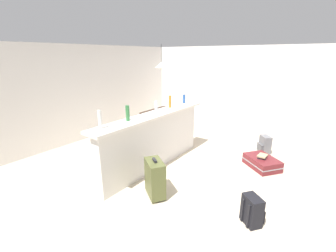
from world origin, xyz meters
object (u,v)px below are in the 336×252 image
backpack_grey (265,145)px  dining_table (163,114)px  bottle_green (128,113)px  pendant_lamp (161,65)px  bottle_blue (184,99)px  dining_chair_near_partition (176,122)px  suitcase_flat_maroon (262,162)px  bottle_clear (156,107)px  backpack_black (252,211)px  bottle_amber (170,102)px  suitcase_upright_olive (155,178)px  bottle_white (100,120)px  book_stack (262,156)px

backpack_grey → dining_table: bearing=100.7°
bottle_green → pendant_lamp: size_ratio=0.43×
bottle_blue → pendant_lamp: 1.30m
dining_chair_near_partition → suitcase_flat_maroon: size_ratio=1.08×
bottle_clear → pendant_lamp: bearing=35.1°
bottle_green → dining_table: bottle_green is taller
bottle_green → suitcase_flat_maroon: size_ratio=0.31×
bottle_clear → backpack_black: size_ratio=0.61×
bottle_amber → suitcase_flat_maroon: bottle_amber is taller
bottle_clear → bottle_blue: (1.18, 0.12, -0.03)m
dining_table → suitcase_upright_olive: dining_table is taller
bottle_white → pendant_lamp: bearing=19.6°
dining_chair_near_partition → suitcase_upright_olive: dining_chair_near_partition is taller
dining_chair_near_partition → dining_table: bearing=79.1°
bottle_amber → dining_chair_near_partition: (0.89, 0.44, -0.76)m
bottle_clear → suitcase_upright_olive: (-0.81, -0.62, -0.94)m
dining_table → backpack_grey: size_ratio=2.62×
suitcase_flat_maroon → suitcase_upright_olive: 2.40m
bottle_blue → suitcase_flat_maroon: size_ratio=0.23×
dining_chair_near_partition → pendant_lamp: pendant_lamp is taller
bottle_blue → book_stack: bottle_blue is taller
pendant_lamp → book_stack: (-0.30, -2.86, -1.73)m
dining_table → backpack_black: dining_table is taller
bottle_amber → suitcase_upright_olive: bottle_amber is taller
backpack_black → pendant_lamp: bearing=57.0°
backpack_grey → book_stack: (-0.81, -0.16, 0.05)m
bottle_clear → bottle_amber: (0.60, 0.11, 0.00)m
bottle_blue → dining_chair_near_partition: size_ratio=0.22×
bottle_white → book_stack: 3.29m
bottle_blue → dining_table: (0.41, 0.94, -0.60)m
dining_chair_near_partition → bottle_amber: bearing=-153.8°
backpack_grey → suitcase_flat_maroon: bearing=-168.3°
bottle_white → suitcase_flat_maroon: size_ratio=0.34×
bottle_clear → bottle_green: bearing=171.8°
bottle_clear → bottle_blue: 1.19m
bottle_green → bottle_white: bearing=178.7°
bottle_green → bottle_blue: size_ratio=1.33×
dining_chair_near_partition → suitcase_flat_maroon: (-0.20, -2.31, -0.41)m
bottle_blue → bottle_amber: bearing=-178.9°
suitcase_flat_maroon → book_stack: (-0.01, 0.01, 0.14)m
backpack_grey → suitcase_upright_olive: bearing=161.5°
bottle_amber → pendant_lamp: 1.57m
bottle_amber → bottle_blue: (0.58, 0.01, -0.03)m
dining_table → suitcase_flat_maroon: dining_table is taller
suitcase_upright_olive → bottle_green: bearing=78.3°
bottle_white → book_stack: size_ratio=1.19×
dining_table → dining_chair_near_partition: size_ratio=1.18×
backpack_grey → backpack_black: bearing=-168.7°
dining_chair_near_partition → suitcase_upright_olive: size_ratio=1.39×
bottle_green → bottle_blue: 1.84m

